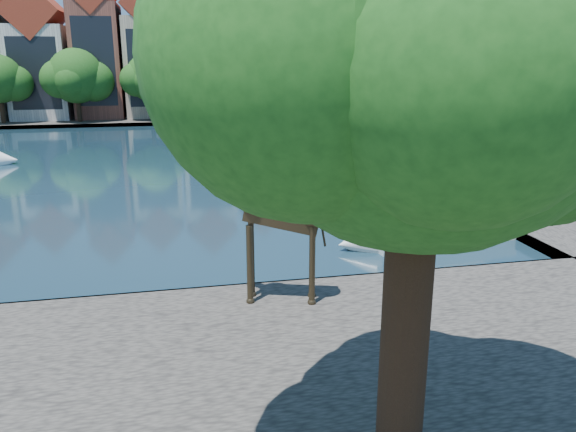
% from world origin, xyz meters
% --- Properties ---
extents(ground, '(160.00, 160.00, 0.00)m').
position_xyz_m(ground, '(0.00, 0.00, 0.00)').
color(ground, '#38332B').
rests_on(ground, ground).
extents(water_basin, '(38.00, 50.00, 0.08)m').
position_xyz_m(water_basin, '(0.00, 24.00, 0.04)').
color(water_basin, black).
rests_on(water_basin, ground).
extents(far_quay, '(60.00, 16.00, 0.50)m').
position_xyz_m(far_quay, '(0.00, 56.00, 0.25)').
color(far_quay, '#4D4942').
rests_on(far_quay, ground).
extents(right_quay, '(14.00, 52.00, 0.50)m').
position_xyz_m(right_quay, '(25.00, 24.00, 0.25)').
color(right_quay, '#4D4942').
rests_on(right_quay, ground).
extents(plane_tree, '(8.32, 6.40, 10.62)m').
position_xyz_m(plane_tree, '(7.62, -9.01, 7.67)').
color(plane_tree, '#332114').
rests_on(plane_tree, near_quay).
extents(townhouse_west_inner, '(6.43, 9.18, 15.15)m').
position_xyz_m(townhouse_west_inner, '(-10.50, 55.99, 7.35)').
color(townhouse_west_inner, beige).
rests_on(townhouse_west_inner, far_quay).
extents(townhouse_center, '(5.44, 9.18, 16.93)m').
position_xyz_m(townhouse_center, '(-4.00, 55.99, 8.36)').
color(townhouse_center, brown).
rests_on(townhouse_center, far_quay).
extents(townhouse_east_inner, '(5.94, 9.18, 15.79)m').
position_xyz_m(townhouse_east_inner, '(2.00, 55.99, 7.73)').
color(townhouse_east_inner, tan).
rests_on(townhouse_east_inner, far_quay).
extents(townhouse_east_mid, '(6.43, 9.18, 16.65)m').
position_xyz_m(townhouse_east_mid, '(8.50, 55.99, 8.10)').
color(townhouse_east_mid, beige).
rests_on(townhouse_east_mid, far_quay).
extents(townhouse_east_end, '(5.44, 9.18, 14.43)m').
position_xyz_m(townhouse_east_end, '(15.00, 55.99, 7.11)').
color(townhouse_east_end, brown).
rests_on(townhouse_east_end, far_quay).
extents(far_tree_mid_west, '(7.80, 6.00, 8.00)m').
position_xyz_m(far_tree_mid_west, '(-5.89, 50.49, 5.29)').
color(far_tree_mid_west, '#332114').
rests_on(far_tree_mid_west, far_quay).
extents(far_tree_mid_east, '(7.02, 5.40, 7.52)m').
position_xyz_m(far_tree_mid_east, '(2.10, 50.49, 5.13)').
color(far_tree_mid_east, '#332114').
rests_on(far_tree_mid_east, far_quay).
extents(far_tree_east, '(7.54, 5.80, 7.84)m').
position_xyz_m(far_tree_east, '(10.11, 50.49, 5.24)').
color(far_tree_east, '#332114').
rests_on(far_tree_east, far_quay).
extents(far_tree_far_east, '(6.76, 5.20, 7.36)m').
position_xyz_m(far_tree_far_east, '(18.09, 50.49, 5.08)').
color(far_tree_far_east, '#332114').
rests_on(far_tree_far_east, far_quay).
extents(giraffe_statue, '(3.99, 1.40, 5.76)m').
position_xyz_m(giraffe_statue, '(6.65, -1.42, 3.33)').
color(giraffe_statue, '#322819').
rests_on(giraffe_statue, near_quay).
extents(sailboat_right_a, '(6.67, 3.06, 9.27)m').
position_xyz_m(sailboat_right_a, '(14.77, 4.06, 0.63)').
color(sailboat_right_a, silver).
rests_on(sailboat_right_a, water_basin).
extents(sailboat_right_b, '(6.07, 2.58, 11.34)m').
position_xyz_m(sailboat_right_b, '(15.00, 20.39, 0.60)').
color(sailboat_right_b, navy).
rests_on(sailboat_right_b, water_basin).
extents(sailboat_right_c, '(6.07, 2.30, 9.27)m').
position_xyz_m(sailboat_right_c, '(12.00, 32.89, 0.59)').
color(sailboat_right_c, silver).
rests_on(sailboat_right_c, water_basin).
extents(sailboat_right_d, '(5.59, 3.68, 7.32)m').
position_xyz_m(sailboat_right_d, '(15.00, 42.72, 0.55)').
color(sailboat_right_d, white).
rests_on(sailboat_right_d, water_basin).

